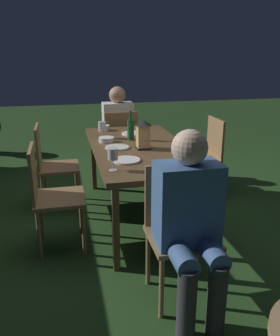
# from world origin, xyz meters

# --- Properties ---
(ground_plane) EXTENTS (16.00, 16.00, 0.00)m
(ground_plane) POSITION_xyz_m (0.00, 0.00, 0.00)
(ground_plane) COLOR #26471E
(dining_table) EXTENTS (1.83, 0.88, 0.72)m
(dining_table) POSITION_xyz_m (0.00, 0.00, 0.67)
(dining_table) COLOR brown
(dining_table) RESTS_ON ground
(chair_head_near) EXTENTS (0.40, 0.42, 0.87)m
(chair_head_near) POSITION_xyz_m (-1.16, 0.00, 0.49)
(chair_head_near) COLOR #937047
(chair_head_near) RESTS_ON ground
(person_in_blue) EXTENTS (0.48, 0.38, 1.15)m
(person_in_blue) POSITION_xyz_m (-1.36, 0.00, 0.64)
(person_in_blue) COLOR #426699
(person_in_blue) RESTS_ON ground
(chair_side_left_b) EXTENTS (0.42, 0.40, 0.87)m
(chair_side_left_b) POSITION_xyz_m (0.41, -0.83, 0.49)
(chair_side_left_b) COLOR #937047
(chair_side_left_b) RESTS_ON ground
(chair_side_right_b) EXTENTS (0.42, 0.40, 0.87)m
(chair_side_right_b) POSITION_xyz_m (0.41, 0.83, 0.49)
(chair_side_right_b) COLOR #937047
(chair_side_right_b) RESTS_ON ground
(chair_side_right_a) EXTENTS (0.42, 0.40, 0.87)m
(chair_side_right_a) POSITION_xyz_m (-0.41, 0.83, 0.49)
(chair_side_right_a) COLOR #937047
(chair_side_right_a) RESTS_ON ground
(chair_head_far) EXTENTS (0.40, 0.42, 0.87)m
(chair_head_far) POSITION_xyz_m (1.16, 0.00, 0.49)
(chair_head_far) COLOR #937047
(chair_head_far) RESTS_ON ground
(person_in_cream) EXTENTS (0.48, 0.38, 1.15)m
(person_in_cream) POSITION_xyz_m (1.36, 0.00, 0.64)
(person_in_cream) COLOR white
(person_in_cream) RESTS_ON ground
(lantern_centerpiece) EXTENTS (0.15, 0.15, 0.27)m
(lantern_centerpiece) POSITION_xyz_m (-0.10, -0.01, 0.87)
(lantern_centerpiece) COLOR black
(lantern_centerpiece) RESTS_ON dining_table
(green_bottle_on_table) EXTENTS (0.07, 0.07, 0.29)m
(green_bottle_on_table) POSITION_xyz_m (0.26, 0.04, 0.83)
(green_bottle_on_table) COLOR #1E5B2D
(green_bottle_on_table) RESTS_ON dining_table
(wine_glass_a) EXTENTS (0.08, 0.08, 0.17)m
(wine_glass_a) POSITION_xyz_m (0.40, 0.31, 0.84)
(wine_glass_a) COLOR silver
(wine_glass_a) RESTS_ON dining_table
(wine_glass_b) EXTENTS (0.08, 0.08, 0.17)m
(wine_glass_b) POSITION_xyz_m (-0.56, -0.19, 0.84)
(wine_glass_b) COLOR silver
(wine_glass_b) RESTS_ON dining_table
(wine_glass_c) EXTENTS (0.08, 0.08, 0.17)m
(wine_glass_c) POSITION_xyz_m (-0.65, 0.35, 0.84)
(wine_glass_c) COLOR silver
(wine_glass_c) RESTS_ON dining_table
(plate_a) EXTENTS (0.23, 0.23, 0.01)m
(plate_a) POSITION_xyz_m (-0.44, 0.21, 0.73)
(plate_a) COLOR white
(plate_a) RESTS_ON dining_table
(plate_b) EXTENTS (0.25, 0.25, 0.01)m
(plate_b) POSITION_xyz_m (0.50, -0.04, 0.73)
(plate_b) COLOR white
(plate_b) RESTS_ON dining_table
(plate_c) EXTENTS (0.22, 0.22, 0.01)m
(plate_c) POSITION_xyz_m (-0.03, 0.22, 0.73)
(plate_c) COLOR silver
(plate_c) RESTS_ON dining_table
(bowl_olives) EXTENTS (0.12, 0.12, 0.04)m
(bowl_olives) POSITION_xyz_m (-0.26, -0.28, 0.74)
(bowl_olives) COLOR #BCAD8E
(bowl_olives) RESTS_ON dining_table
(bowl_bread) EXTENTS (0.12, 0.12, 0.05)m
(bowl_bread) POSITION_xyz_m (-0.73, -0.15, 0.75)
(bowl_bread) COLOR silver
(bowl_bread) RESTS_ON dining_table
(bowl_salad) EXTENTS (0.12, 0.12, 0.06)m
(bowl_salad) POSITION_xyz_m (0.76, 0.24, 0.75)
(bowl_salad) COLOR silver
(bowl_salad) RESTS_ON dining_table
(bowl_dip) EXTENTS (0.15, 0.15, 0.05)m
(bowl_dip) POSITION_xyz_m (0.22, 0.29, 0.75)
(bowl_dip) COLOR silver
(bowl_dip) RESTS_ON dining_table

